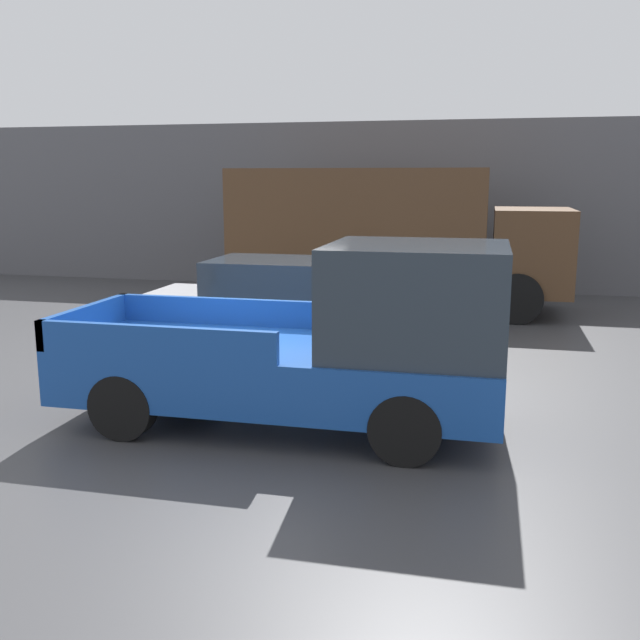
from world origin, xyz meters
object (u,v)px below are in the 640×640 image
object	(u,v)px
pickup_truck	(326,345)
delivery_truck	(387,233)
newspaper_box	(394,270)
car	(282,306)

from	to	relation	value
pickup_truck	delivery_truck	xyz separation A→B (m)	(-0.43, 8.21, 0.71)
newspaper_box	delivery_truck	bearing A→B (deg)	-86.14
delivery_truck	newspaper_box	distance (m)	3.11
delivery_truck	newspaper_box	size ratio (longest dim) A/B	6.90
pickup_truck	newspaper_box	xyz separation A→B (m)	(-0.63, 11.07, -0.49)
pickup_truck	newspaper_box	world-z (taller)	pickup_truck
pickup_truck	delivery_truck	bearing A→B (deg)	93.03
newspaper_box	pickup_truck	bearing A→B (deg)	-86.76
car	newspaper_box	distance (m)	7.61
pickup_truck	newspaper_box	bearing A→B (deg)	93.24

